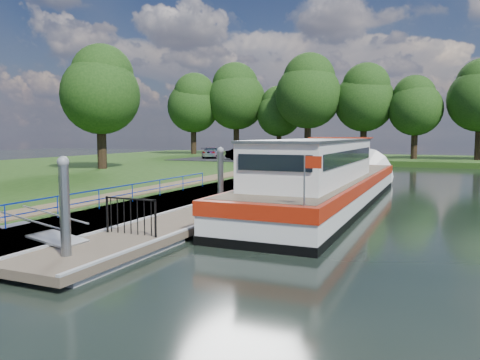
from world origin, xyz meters
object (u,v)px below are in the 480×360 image
at_px(barge, 330,182).
at_px(car_c, 212,153).
at_px(pontoon, 259,198).
at_px(car_a, 263,154).
at_px(car_b, 245,154).

relative_size(barge, car_c, 5.03).
bearing_deg(barge, pontoon, -169.71).
relative_size(pontoon, car_a, 9.61).
xyz_separation_m(car_a, car_c, (-6.34, 0.62, 0.08)).
distance_m(car_b, car_c, 5.26).
xyz_separation_m(pontoon, car_a, (-8.78, 23.66, 1.18)).
relative_size(barge, car_b, 5.38).
xyz_separation_m(pontoon, barge, (3.60, 0.65, 0.90)).
bearing_deg(barge, car_c, 128.38).
bearing_deg(barge, car_b, 122.66).
distance_m(pontoon, barge, 3.76).
height_order(barge, car_b, barge).
relative_size(pontoon, barge, 1.42).
height_order(car_a, car_b, car_b).
distance_m(car_a, car_c, 6.37).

